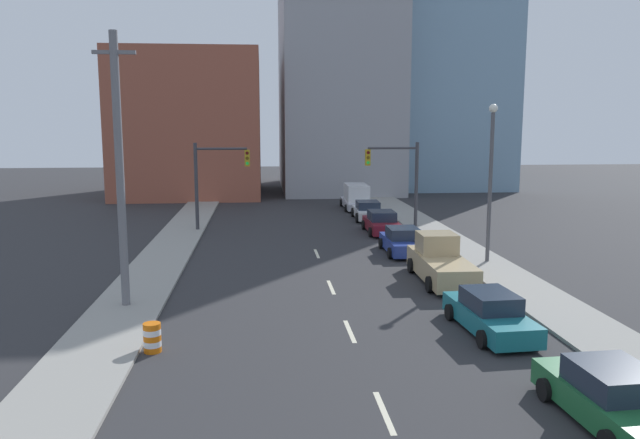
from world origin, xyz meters
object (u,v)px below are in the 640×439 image
sedan_green (613,398)px  traffic_barrel (152,338)px  sedan_teal (490,314)px  sedan_maroon (382,223)px  traffic_signal_left (212,175)px  traffic_signal_right (402,173)px  pickup_truck_tan (440,262)px  sedan_blue (403,242)px  box_truck_silver (356,197)px  street_lamp (491,172)px  sedan_white (368,211)px  utility_pole_left_mid (120,170)px

sedan_green → traffic_barrel: bearing=150.8°
sedan_teal → sedan_maroon: 20.02m
traffic_signal_left → traffic_signal_right: same height
pickup_truck_tan → sedan_blue: size_ratio=1.30×
pickup_truck_tan → box_truck_silver: size_ratio=1.03×
sedan_green → sedan_blue: (-0.57, 20.24, 0.00)m
traffic_signal_left → sedan_maroon: traffic_signal_left is taller
traffic_signal_right → street_lamp: size_ratio=0.73×
traffic_signal_left → traffic_signal_right: size_ratio=1.00×
pickup_truck_tan → sedan_maroon: bearing=92.2°
street_lamp → sedan_maroon: 11.03m
traffic_signal_right → box_truck_silver: (-1.67, 9.77, -2.82)m
traffic_signal_left → pickup_truck_tan: traffic_signal_left is taller
traffic_signal_right → sedan_teal: traffic_signal_right is taller
street_lamp → traffic_signal_right: bearing=100.0°
traffic_signal_right → sedan_green: bearing=-92.4°
sedan_green → sedan_teal: (-0.53, 6.80, -0.00)m
traffic_signal_right → traffic_barrel: (-13.16, -22.77, -3.35)m
sedan_white → traffic_signal_right: bearing=-65.6°
pickup_truck_tan → utility_pole_left_mid: bearing=-166.5°
pickup_truck_tan → sedan_white: bearing=91.6°
utility_pole_left_mid → sedan_white: bearing=58.4°
traffic_signal_left → sedan_maroon: size_ratio=1.25×
sedan_green → sedan_teal: 6.82m
sedan_green → utility_pole_left_mid: bearing=138.8°
sedan_teal → pickup_truck_tan: bearing=84.1°
box_truck_silver → sedan_teal: bearing=-89.3°
box_truck_silver → traffic_signal_left: bearing=-138.3°
utility_pole_left_mid → sedan_green: utility_pole_left_mid is taller
traffic_barrel → utility_pole_left_mid: bearing=110.4°
sedan_maroon → sedan_white: sedan_maroon is taller
traffic_signal_left → sedan_white: size_ratio=1.25×
traffic_signal_left → sedan_blue: bearing=-37.1°
utility_pole_left_mid → traffic_signal_right: bearing=49.7°
utility_pole_left_mid → street_lamp: utility_pole_left_mid is taller
street_lamp → utility_pole_left_mid: bearing=-159.7°
sedan_green → pickup_truck_tan: 14.01m
sedan_green → sedan_white: size_ratio=0.97×
sedan_teal → sedan_white: sedan_teal is taller
utility_pole_left_mid → pickup_truck_tan: 14.67m
box_truck_silver → sedan_green: bearing=-88.5°
utility_pole_left_mid → street_lamp: (17.06, 6.32, -0.69)m
box_truck_silver → utility_pole_left_mid: bearing=-115.1°
traffic_signal_left → box_truck_silver: 15.20m
traffic_signal_right → street_lamp: bearing=-80.0°
sedan_teal → sedan_blue: bearing=86.7°
sedan_teal → sedan_white: bearing=86.4°
utility_pole_left_mid → sedan_blue: (13.25, 9.27, -4.79)m
traffic_signal_left → street_lamp: street_lamp is taller
sedan_teal → box_truck_silver: box_truck_silver is taller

